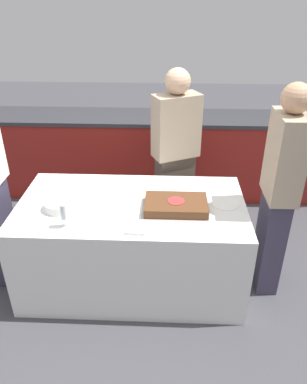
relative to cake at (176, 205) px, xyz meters
The scene contains 11 objects.
ground_plane 0.84m from the cake, 168.04° to the left, with size 14.00×14.00×0.00m, color #424247.
back_counter 1.67m from the cake, 101.65° to the left, with size 4.40×0.58×0.92m.
dining_table 0.53m from the cake, 168.04° to the left, with size 1.71×0.93×0.74m.
cake is the anchor object (origin of this frame).
plate_stack 0.84m from the cake, behind, with size 0.23×0.23×0.06m.
wine_glass 0.79m from the cake, 161.39° to the right, with size 0.07×0.07×0.17m.
side_plate_near_cake 0.31m from the cake, 78.81° to the left, with size 0.20×0.20×0.00m.
side_plate_right_edge 0.38m from the cake, 13.50° to the left, with size 0.20×0.20×0.00m.
utensil_pile 0.40m from the cake, 133.31° to the right, with size 0.13×0.09×0.02m.
person_cutting_cake 0.76m from the cake, 90.00° to the left, with size 0.44×0.35×1.59m.
person_seated_right 0.75m from the cake, ahead, with size 0.20×0.36×1.64m.
Camera 1 is at (0.27, -2.39, 2.19)m, focal length 35.00 mm.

